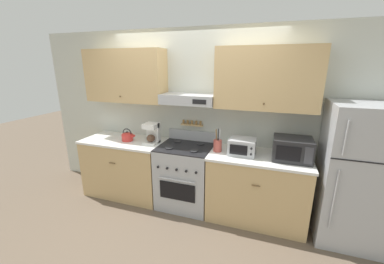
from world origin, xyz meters
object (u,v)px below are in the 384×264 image
at_px(utensil_crock, 218,145).
at_px(microwave, 292,149).
at_px(coffee_maker, 152,133).
at_px(stove_range, 186,175).
at_px(tea_kettle, 127,136).
at_px(toaster_oven, 242,146).
at_px(refrigerator, 360,176).

bearing_deg(utensil_crock, microwave, 1.10).
bearing_deg(coffee_maker, stove_range, -0.84).
xyz_separation_m(tea_kettle, toaster_oven, (1.74, -0.00, 0.04)).
bearing_deg(stove_range, coffee_maker, 179.16).
bearing_deg(microwave, tea_kettle, -179.56).
bearing_deg(coffee_maker, microwave, -0.26).
relative_size(microwave, utensil_crock, 1.44).
xyz_separation_m(stove_range, coffee_maker, (-0.53, 0.01, 0.60)).
distance_m(refrigerator, tea_kettle, 3.09).
bearing_deg(tea_kettle, toaster_oven, -0.06).
relative_size(refrigerator, toaster_oven, 4.87).
height_order(stove_range, utensil_crock, utensil_crock).
bearing_deg(microwave, utensil_crock, -178.90).
relative_size(stove_range, refrigerator, 0.65).
bearing_deg(microwave, toaster_oven, -178.14).
xyz_separation_m(stove_range, tea_kettle, (-0.94, -0.02, 0.52)).
height_order(refrigerator, utensil_crock, refrigerator).
height_order(stove_range, tea_kettle, tea_kettle).
distance_m(coffee_maker, toaster_oven, 1.33).
distance_m(stove_range, microwave, 1.52).
bearing_deg(utensil_crock, toaster_oven, -0.31).
relative_size(coffee_maker, microwave, 0.68).
bearing_deg(toaster_oven, stove_range, 178.51).
distance_m(tea_kettle, coffee_maker, 0.42).
bearing_deg(stove_range, refrigerator, -0.67).
xyz_separation_m(tea_kettle, coffee_maker, (0.41, 0.03, 0.08)).
relative_size(coffee_maker, toaster_oven, 0.90).
height_order(tea_kettle, microwave, microwave).
height_order(microwave, utensil_crock, utensil_crock).
relative_size(tea_kettle, coffee_maker, 0.73).
xyz_separation_m(microwave, utensil_crock, (-0.93, -0.02, -0.05)).
height_order(tea_kettle, toaster_oven, toaster_oven).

